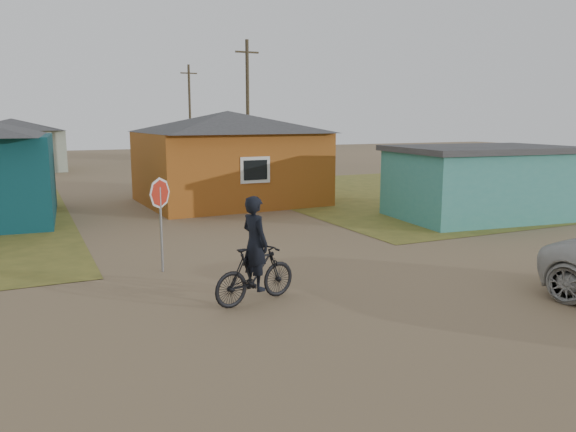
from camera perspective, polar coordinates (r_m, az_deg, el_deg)
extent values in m
plane|color=#81694A|center=(10.95, 6.19, -9.22)|extent=(120.00, 120.00, 0.00)
cube|color=olive|center=(29.43, 16.38, 2.50)|extent=(20.00, 18.00, 0.00)
cube|color=#9F5218|center=(24.24, -6.04, 4.90)|extent=(7.21, 6.24, 3.00)
pyramid|color=#323234|center=(24.15, -6.12, 9.52)|extent=(7.72, 6.76, 0.90)
cube|color=silver|center=(21.40, -3.36, 4.69)|extent=(1.20, 0.06, 1.00)
cube|color=black|center=(21.37, -3.33, 4.69)|extent=(0.95, 0.04, 0.75)
cube|color=teal|center=(21.52, 18.98, 3.00)|extent=(6.39, 4.61, 2.40)
cube|color=#323234|center=(21.41, 19.18, 6.45)|extent=(6.71, 4.93, 0.20)
cube|color=#96A18A|center=(42.86, -26.09, 5.95)|extent=(6.49, 5.60, 2.80)
pyramid|color=#323234|center=(42.81, -26.28, 8.35)|extent=(7.04, 6.15, 0.80)
cube|color=tan|center=(51.24, -7.73, 7.33)|extent=(6.41, 5.50, 2.80)
pyramid|color=#323234|center=(51.19, -7.78, 9.35)|extent=(6.95, 6.05, 0.80)
cylinder|color=#443A29|center=(33.04, -4.11, 10.57)|extent=(0.20, 0.20, 8.00)
cube|color=#443A29|center=(33.25, -4.19, 16.27)|extent=(1.40, 0.10, 0.10)
cylinder|color=#443A29|center=(48.56, -9.93, 10.21)|extent=(0.20, 0.20, 8.00)
cube|color=#443A29|center=(48.70, -10.05, 14.10)|extent=(1.40, 0.10, 0.10)
cylinder|color=gray|center=(13.44, -12.76, -1.39)|extent=(0.06, 0.06, 2.01)
imported|color=black|center=(11.05, -3.34, -5.94)|extent=(1.94, 0.98, 1.12)
imported|color=black|center=(10.90, -3.37, -2.76)|extent=(0.60, 0.76, 1.85)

